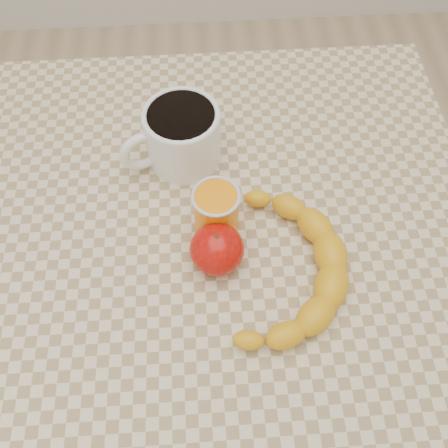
{
  "coord_description": "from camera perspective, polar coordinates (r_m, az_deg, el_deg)",
  "views": [
    {
      "loc": [
        -0.03,
        -0.38,
        1.4
      ],
      "look_at": [
        0.0,
        0.0,
        0.77
      ],
      "focal_mm": 40.0,
      "sensor_mm": 36.0,
      "label": 1
    }
  ],
  "objects": [
    {
      "name": "banana",
      "position": [
        0.7,
        7.08,
        -5.15
      ],
      "size": [
        0.39,
        0.43,
        0.05
      ],
      "primitive_type": null,
      "rotation": [
        0.0,
        0.0,
        -0.33
      ],
      "color": "gold",
      "rests_on": "table"
    },
    {
      "name": "table",
      "position": [
        0.83,
        0.0,
        -3.78
      ],
      "size": [
        0.8,
        0.8,
        0.75
      ],
      "color": "beige",
      "rests_on": "ground"
    },
    {
      "name": "ground",
      "position": [
        1.45,
        0.0,
        -15.95
      ],
      "size": [
        3.0,
        3.0,
        0.0
      ],
      "primitive_type": "plane",
      "color": "tan",
      "rests_on": "ground"
    },
    {
      "name": "apple",
      "position": [
        0.7,
        -0.82,
        -2.9
      ],
      "size": [
        0.1,
        0.1,
        0.07
      ],
      "color": "#990505",
      "rests_on": "table"
    },
    {
      "name": "coffee_mug",
      "position": [
        0.8,
        -4.97,
        10.13
      ],
      "size": [
        0.18,
        0.16,
        0.1
      ],
      "color": "white",
      "rests_on": "table"
    },
    {
      "name": "orange_juice_glass",
      "position": [
        0.72,
        -0.89,
        1.56
      ],
      "size": [
        0.07,
        0.07,
        0.08
      ],
      "color": "orange",
      "rests_on": "table"
    }
  ]
}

